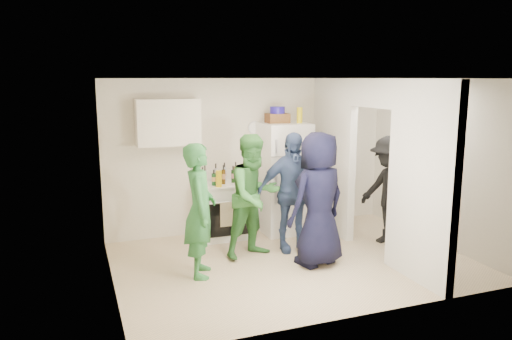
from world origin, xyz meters
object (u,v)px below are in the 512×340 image
Objects in this scene: stove at (223,211)px; person_denim at (291,192)px; blue_bowl at (277,110)px; person_green_left at (200,210)px; wicker_basket at (277,118)px; yellow_cup_stack_top at (300,115)px; person_green_center at (254,196)px; person_nook at (389,191)px; person_navy at (319,199)px; fridge at (284,178)px.

person_denim reaches higher than stove.
blue_bowl is 0.14× the size of person_green_left.
blue_bowl reaches higher than wicker_basket.
blue_bowl is 2.43m from person_green_left.
yellow_cup_stack_top is 1.71m from person_green_center.
person_nook reaches higher than stove.
person_nook is (2.28, -1.17, 0.39)m from stove.
blue_bowl is at bearing 86.47° from person_denim.
person_green_left is 1.04× the size of person_nook.
fridge is at bearing -112.37° from person_navy.
person_green_center is at bearing -57.62° from person_navy.
wicker_basket is at bearing 0.00° from blue_bowl.
person_navy reaches higher than person_green_center.
yellow_cup_stack_top is 0.15× the size of person_green_left.
fridge is 5.13× the size of wicker_basket.
blue_bowl reaches higher than stove.
yellow_cup_stack_top is 1.79m from person_navy.
person_navy reaches higher than stove.
person_denim is (-0.16, -0.92, -1.13)m from blue_bowl.
person_green_left is at bearing -139.70° from wicker_basket.
yellow_cup_stack_top reaches higher than person_nook.
yellow_cup_stack_top is (0.22, -0.10, 1.02)m from fridge.
person_nook is at bearing -27.18° from stove.
fridge is 7.19× the size of yellow_cup_stack_top.
blue_bowl is 0.96× the size of yellow_cup_stack_top.
stove is 1.82m from blue_bowl.
person_green_center is at bearing -79.01° from stove.
person_navy is (0.88, -1.55, 0.47)m from stove.
blue_bowl is at bearing 0.00° from wicker_basket.
person_denim is 1.05× the size of person_nook.
person_navy is at bearing -104.75° from yellow_cup_stack_top.
wicker_basket is 1.37m from person_denim.
person_denim is at bearing -106.42° from fridge.
yellow_cup_stack_top is at bearing -24.44° from fridge.
wicker_basket is 0.20× the size of person_green_center.
person_denim is 1.52m from person_nook.
stove is 0.50× the size of person_green_center.
person_green_center is (-1.07, -0.82, -1.05)m from yellow_cup_stack_top.
person_green_left is 0.95× the size of person_navy.
stove is at bearing 84.52° from person_green_center.
fridge is 1.03× the size of person_green_center.
person_denim is 0.96× the size of person_navy.
person_green_left is at bearing -142.39° from fridge.
person_green_left is 0.98m from person_green_center.
stove is 3.52× the size of yellow_cup_stack_top.
person_green_left is (-0.70, -1.37, 0.42)m from stove.
stove is 0.49× the size of fridge.
person_denim is (-0.16, -0.92, -1.00)m from wicker_basket.
person_green_left reaches higher than stove.
stove is at bearing -178.77° from wicker_basket.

